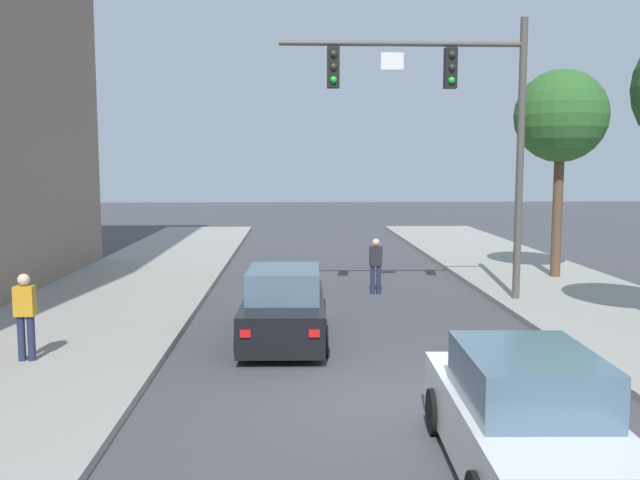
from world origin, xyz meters
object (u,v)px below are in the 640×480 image
Objects in this scene: car_lead_black at (284,308)px; car_following_white at (523,419)px; pedestrian_sidewalk_left_walker at (25,312)px; traffic_signal_mast at (453,106)px; street_tree_second at (561,118)px; pedestrian_crossing_road at (376,263)px.

car_lead_black is 1.00× the size of car_following_white.
pedestrian_sidewalk_left_walker is at bearing 148.61° from car_following_white.
car_following_white is at bearing -65.56° from car_lead_black.
traffic_signal_mast is at bearing 39.88° from car_lead_black.
street_tree_second reaches higher than car_lead_black.
pedestrian_crossing_road is (7.39, 7.12, -0.15)m from pedestrian_sidewalk_left_walker.
car_lead_black is at bearing 114.44° from car_following_white.
street_tree_second is at bearing 67.27° from car_following_white.
pedestrian_crossing_road reaches higher than car_following_white.
traffic_signal_mast is 5.04m from pedestrian_crossing_road.
pedestrian_sidewalk_left_walker reaches higher than car_lead_black.
traffic_signal_mast is 1.75× the size of car_lead_black.
street_tree_second is (4.34, 3.60, -0.04)m from traffic_signal_mast.
traffic_signal_mast is 4.57× the size of pedestrian_sidewalk_left_walker.
street_tree_second reaches higher than pedestrian_sidewalk_left_walker.
pedestrian_crossing_road is 7.84m from street_tree_second.
car_lead_black is 2.61× the size of pedestrian_sidewalk_left_walker.
car_lead_black is at bearing 20.97° from pedestrian_sidewalk_left_walker.
pedestrian_crossing_road is (2.62, 5.30, 0.19)m from car_lead_black.
traffic_signal_mast is at bearing 81.84° from car_following_white.
pedestrian_crossing_road is 0.25× the size of street_tree_second.
traffic_signal_mast reaches higher than pedestrian_sidewalk_left_walker.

